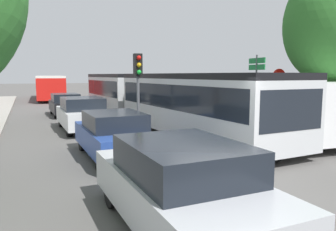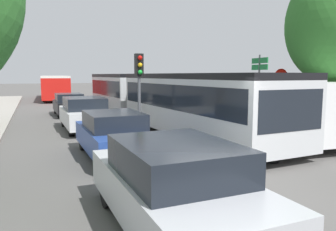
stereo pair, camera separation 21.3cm
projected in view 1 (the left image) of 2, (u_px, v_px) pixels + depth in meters
ground_plane at (238, 192)px, 7.17m from camera, size 200.00×200.00×0.00m
articulated_bus at (156, 96)px, 16.61m from camera, size 3.75×17.78×2.62m
city_bus_rear at (50, 86)px, 34.27m from camera, size 2.97×11.54×2.47m
queued_car_silver at (181, 186)px, 5.34m from camera, size 1.91×4.35×1.50m
queued_car_blue at (114, 135)px, 10.17m from camera, size 1.80×4.12×1.42m
queued_car_white at (82, 114)px, 15.17m from camera, size 1.94×4.43×1.53m
queued_car_black at (65, 104)px, 20.74m from camera, size 1.76×4.03×1.39m
white_van at (305, 115)px, 10.85m from camera, size 5.14×2.35×2.31m
traffic_light at (138, 77)px, 13.03m from camera, size 0.32×0.36×3.40m
no_entry_sign at (278, 91)px, 13.69m from camera, size 0.70×0.08×2.82m
direction_sign_post at (256, 75)px, 17.15m from camera, size 0.16×1.40×3.60m
tree_right_near at (333, 28)px, 12.81m from camera, size 3.74×3.74×6.81m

